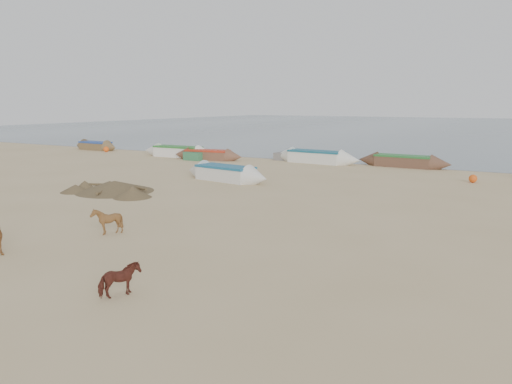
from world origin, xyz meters
TOP-DOWN VIEW (x-y plane):
  - ground at (0.00, 0.00)m, footprint 140.00×140.00m
  - sea at (0.00, 82.00)m, footprint 160.00×160.00m
  - calf_front at (-3.11, -0.38)m, footprint 1.00×0.94m
  - calf_right at (1.15, -4.10)m, footprint 0.67×0.78m
  - near_canoe at (-6.01, 11.16)m, footprint 5.93×2.28m
  - debris_pile at (-8.78, 5.59)m, footprint 4.48×4.48m
  - waterline_canoes at (-0.60, 20.35)m, footprint 59.14×4.92m
  - beach_clutter at (4.68, 19.56)m, footprint 48.37×5.39m

SIDE VIEW (x-z plane):
  - ground at x=0.00m, z-range 0.00..0.00m
  - sea at x=0.00m, z-range 0.01..0.01m
  - debris_pile at x=-8.78m, z-range 0.00..0.53m
  - beach_clutter at x=4.68m, z-range -0.02..0.62m
  - calf_right at x=1.15m, z-range 0.00..0.77m
  - waterline_canoes at x=-0.60m, z-range -0.04..0.86m
  - near_canoe at x=-6.01m, z-range 0.00..0.83m
  - calf_front at x=-3.11m, z-range 0.00..0.90m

